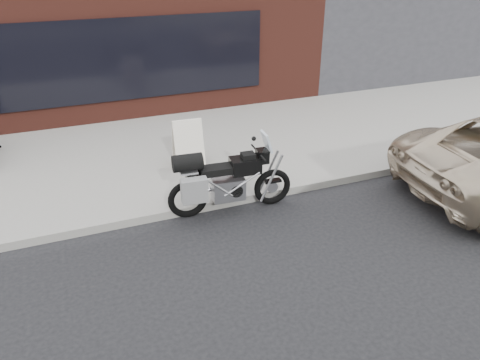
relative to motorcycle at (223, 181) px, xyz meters
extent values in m
cube|color=gray|center=(-0.11, 3.11, -0.54)|extent=(44.00, 6.00, 0.15)
cube|color=#51221A|center=(-2.11, 10.11, 1.64)|extent=(14.00, 10.00, 4.50)
cube|color=black|center=(-2.11, 5.08, 1.09)|extent=(10.00, 0.08, 2.00)
torus|color=black|center=(-0.62, 0.07, -0.27)|extent=(0.70, 0.17, 0.69)
torus|color=black|center=(0.93, -0.05, -0.27)|extent=(0.70, 0.17, 0.69)
cube|color=#B7B7BC|center=(0.10, 0.02, -0.18)|extent=(0.59, 0.35, 0.39)
cube|color=black|center=(0.41, -0.01, 0.24)|extent=(0.54, 0.37, 0.27)
cube|color=black|center=(-0.11, 0.03, 0.22)|extent=(0.59, 0.33, 0.12)
cube|color=black|center=(-0.47, 0.06, 0.13)|extent=(0.33, 0.25, 0.15)
cube|color=black|center=(0.72, -0.03, 0.37)|extent=(0.21, 0.26, 0.23)
cube|color=silver|center=(0.79, -0.04, 0.63)|extent=(0.17, 0.32, 0.35)
cylinder|color=black|center=(0.65, -0.03, 0.44)|extent=(0.09, 0.73, 0.03)
cube|color=#B7B7BC|center=(-0.59, 0.07, 0.28)|extent=(0.31, 0.33, 0.03)
cube|color=slate|center=(-0.57, -0.20, 0.03)|extent=(0.45, 0.22, 0.41)
cylinder|color=black|center=(-0.59, 0.07, 0.42)|extent=(0.52, 0.33, 0.29)
cylinder|color=#B7B7BC|center=(-0.30, 0.21, -0.25)|extent=(0.58, 0.13, 0.20)
cube|color=silver|center=(-0.09, 1.78, 0.02)|extent=(0.62, 0.33, 0.96)
cube|color=silver|center=(-0.08, 2.03, 0.02)|extent=(0.62, 0.33, 0.96)
camera|label=1|loc=(-2.37, -6.78, 3.68)|focal=35.00mm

